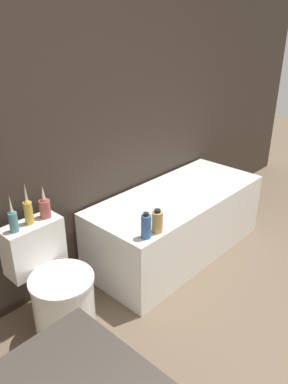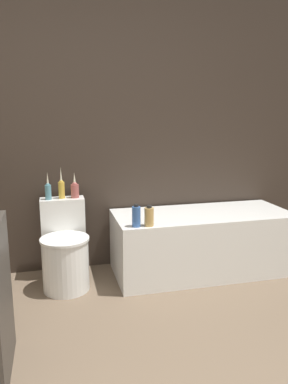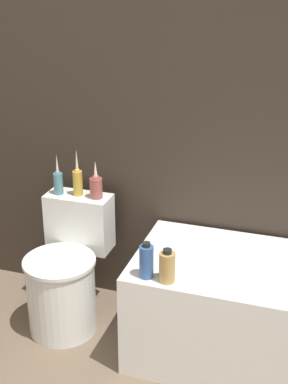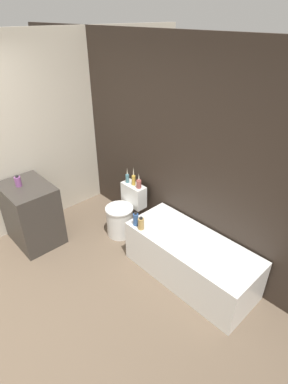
{
  "view_description": "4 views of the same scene",
  "coord_description": "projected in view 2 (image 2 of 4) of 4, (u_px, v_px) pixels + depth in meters",
  "views": [
    {
      "loc": [
        -1.36,
        0.22,
        1.82
      ],
      "look_at": [
        0.22,
        1.7,
        0.8
      ],
      "focal_mm": 35.0,
      "sensor_mm": 36.0,
      "label": 1
    },
    {
      "loc": [
        -0.47,
        -1.1,
        1.4
      ],
      "look_at": [
        0.21,
        1.65,
        0.8
      ],
      "focal_mm": 35.0,
      "sensor_mm": 36.0,
      "label": 2
    },
    {
      "loc": [
        0.79,
        -0.41,
        1.86
      ],
      "look_at": [
        0.12,
        1.61,
        0.96
      ],
      "focal_mm": 50.0,
      "sensor_mm": 36.0,
      "label": 3
    },
    {
      "loc": [
        2.31,
        -0.3,
        2.74
      ],
      "look_at": [
        0.25,
        1.63,
        1.04
      ],
      "focal_mm": 28.0,
      "sensor_mm": 36.0,
      "label": 4
    }
  ],
  "objects": [
    {
      "name": "toilet",
      "position": [
        65.0,
        251.0,
        3.04
      ],
      "size": [
        0.39,
        0.55,
        0.7
      ],
      "color": "white",
      "rests_on": "ground"
    },
    {
      "name": "vase_gold",
      "position": [
        48.0,
        190.0,
        3.09
      ],
      "size": [
        0.05,
        0.05,
        0.23
      ],
      "color": "teal",
      "rests_on": "toilet"
    },
    {
      "name": "shampoo_bottle_short",
      "position": [
        149.0,
        217.0,
        2.89
      ],
      "size": [
        0.07,
        0.07,
        0.16
      ],
      "color": "tan",
      "rests_on": "bathtub"
    },
    {
      "name": "wall_back_tiled",
      "position": [
        105.0,
        125.0,
        3.31
      ],
      "size": [
        6.4,
        0.06,
        2.6
      ],
      "color": "#332821",
      "rests_on": "ground_plane"
    },
    {
      "name": "vase_silver",
      "position": [
        61.0,
        188.0,
        3.14
      ],
      "size": [
        0.05,
        0.05,
        0.27
      ],
      "color": "gold",
      "rests_on": "toilet"
    },
    {
      "name": "bathtub",
      "position": [
        202.0,
        242.0,
        3.34
      ],
      "size": [
        1.56,
        0.66,
        0.54
      ],
      "color": "white",
      "rests_on": "ground"
    },
    {
      "name": "shampoo_bottle_tall",
      "position": [
        136.0,
        216.0,
        2.87
      ],
      "size": [
        0.07,
        0.07,
        0.18
      ],
      "color": "#335999",
      "rests_on": "bathtub"
    },
    {
      "name": "vase_bronze",
      "position": [
        75.0,
        189.0,
        3.16
      ],
      "size": [
        0.07,
        0.07,
        0.21
      ],
      "color": "#994C47",
      "rests_on": "toilet"
    }
  ]
}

